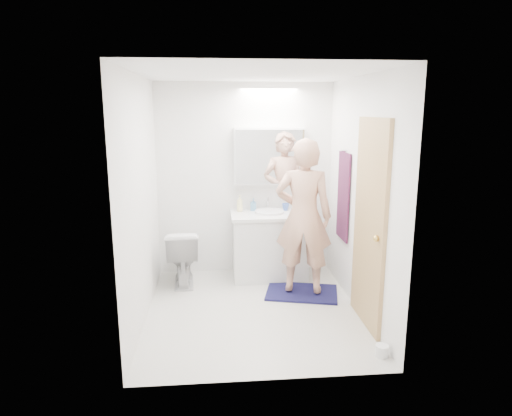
{
  "coord_description": "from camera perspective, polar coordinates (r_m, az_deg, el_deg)",
  "views": [
    {
      "loc": [
        -0.37,
        -4.37,
        2.07
      ],
      "look_at": [
        0.05,
        0.25,
        1.05
      ],
      "focal_mm": 31.57,
      "sensor_mm": 36.0,
      "label": 1
    }
  ],
  "objects": [
    {
      "name": "mirror_panel",
      "position": [
        5.54,
        1.79,
        6.48
      ],
      "size": [
        0.84,
        0.01,
        0.66
      ],
      "primitive_type": "cube",
      "color": "silver",
      "rests_on": "medicine_cabinet"
    },
    {
      "name": "countertop",
      "position": [
        5.53,
        1.74,
        -0.9
      ],
      "size": [
        0.95,
        0.58,
        0.04
      ],
      "primitive_type": "cube",
      "color": "silver",
      "rests_on": "vanity_cabinet"
    },
    {
      "name": "toilet_paper_roll",
      "position": [
        4.18,
        15.66,
        -17.02
      ],
      "size": [
        0.11,
        0.11,
        0.1
      ],
      "primitive_type": "cylinder",
      "color": "white",
      "rests_on": "floor"
    },
    {
      "name": "person",
      "position": [
        5.0,
        6.04,
        -1.07
      ],
      "size": [
        0.71,
        0.55,
        1.73
      ],
      "primitive_type": "imported",
      "rotation": [
        0.0,
        0.0,
        2.9
      ],
      "color": "tan",
      "rests_on": "bath_rug"
    },
    {
      "name": "vanity_cabinet",
      "position": [
        5.64,
        1.72,
        -4.96
      ],
      "size": [
        0.9,
        0.55,
        0.78
      ],
      "primitive_type": "cube",
      "color": "silver",
      "rests_on": "floor"
    },
    {
      "name": "wall_front",
      "position": [
        3.26,
        1.52,
        -3.07
      ],
      "size": [
        2.5,
        0.0,
        2.5
      ],
      "primitive_type": "plane",
      "rotation": [
        -1.57,
        0.0,
        0.0
      ],
      "color": "white",
      "rests_on": "floor"
    },
    {
      "name": "door",
      "position": [
        4.41,
        14.19,
        -2.04
      ],
      "size": [
        0.04,
        0.8,
        2.0
      ],
      "primitive_type": "cube",
      "color": "tan",
      "rests_on": "wall_right"
    },
    {
      "name": "wall_right",
      "position": [
        4.7,
        13.15,
        1.39
      ],
      "size": [
        0.0,
        2.5,
        2.5
      ],
      "primitive_type": "plane",
      "rotation": [
        1.57,
        0.0,
        -1.57
      ],
      "color": "white",
      "rests_on": "floor"
    },
    {
      "name": "ceiling",
      "position": [
        4.4,
        -0.37,
        16.69
      ],
      "size": [
        2.5,
        2.5,
        0.0
      ],
      "primitive_type": "plane",
      "rotation": [
        3.14,
        0.0,
        0.0
      ],
      "color": "white",
      "rests_on": "floor"
    },
    {
      "name": "soap_bottle_a",
      "position": [
        5.62,
        -2.08,
        0.59
      ],
      "size": [
        0.11,
        0.11,
        0.21
      ],
      "primitive_type": "imported",
      "rotation": [
        0.0,
        0.0,
        0.46
      ],
      "color": "beige",
      "rests_on": "countertop"
    },
    {
      "name": "door_knob",
      "position": [
        4.14,
        14.99,
        -3.75
      ],
      "size": [
        0.06,
        0.06,
        0.06
      ],
      "primitive_type": "sphere",
      "color": "gold",
      "rests_on": "door"
    },
    {
      "name": "bath_rug",
      "position": [
        5.28,
        5.82,
        -10.6
      ],
      "size": [
        0.91,
        0.73,
        0.02
      ],
      "primitive_type": "cube",
      "rotation": [
        0.0,
        0.0,
        -0.24
      ],
      "color": "#14153F",
      "rests_on": "floor"
    },
    {
      "name": "floor",
      "position": [
        4.85,
        -0.33,
        -12.86
      ],
      "size": [
        2.5,
        2.5,
        0.0
      ],
      "primitive_type": "plane",
      "color": "silver",
      "rests_on": "ground"
    },
    {
      "name": "faucet",
      "position": [
        5.72,
        1.48,
        0.58
      ],
      "size": [
        0.02,
        0.02,
        0.16
      ],
      "primitive_type": "cylinder",
      "color": "silver",
      "rests_on": "countertop"
    },
    {
      "name": "toothbrush_cup",
      "position": [
        5.7,
        3.76,
        0.14
      ],
      "size": [
        0.12,
        0.12,
        0.09
      ],
      "primitive_type": "imported",
      "rotation": [
        0.0,
        0.0,
        -0.28
      ],
      "color": "#4064C2",
      "rests_on": "countertop"
    },
    {
      "name": "medicine_cabinet",
      "position": [
        5.62,
        1.69,
        6.56
      ],
      "size": [
        0.88,
        0.14,
        0.7
      ],
      "primitive_type": "cube",
      "color": "white",
      "rests_on": "wall_back"
    },
    {
      "name": "wall_back",
      "position": [
        5.7,
        -1.41,
        3.61
      ],
      "size": [
        2.5,
        0.0,
        2.5
      ],
      "primitive_type": "plane",
      "rotation": [
        1.57,
        0.0,
        0.0
      ],
      "color": "white",
      "rests_on": "floor"
    },
    {
      "name": "soap_bottle_b",
      "position": [
        5.66,
        -0.34,
        0.46
      ],
      "size": [
        0.08,
        0.08,
        0.16
      ],
      "primitive_type": "imported",
      "rotation": [
        0.0,
        0.0,
        -0.09
      ],
      "color": "#5286B0",
      "rests_on": "countertop"
    },
    {
      "name": "towel_hook",
      "position": [
        5.15,
        11.1,
        7.15
      ],
      "size": [
        0.07,
        0.02,
        0.02
      ],
      "primitive_type": "cylinder",
      "rotation": [
        0.0,
        1.57,
        0.0
      ],
      "color": "silver",
      "rests_on": "wall_right"
    },
    {
      "name": "wall_left",
      "position": [
        4.52,
        -14.38,
        0.9
      ],
      "size": [
        0.0,
        2.5,
        2.5
      ],
      "primitive_type": "plane",
      "rotation": [
        1.57,
        0.0,
        1.57
      ],
      "color": "white",
      "rests_on": "floor"
    },
    {
      "name": "towel",
      "position": [
        5.22,
        11.0,
        1.46
      ],
      "size": [
        0.02,
        0.42,
        1.0
      ],
      "primitive_type": "cube",
      "color": "#101B33",
      "rests_on": "wall_right"
    },
    {
      "name": "toilet",
      "position": [
        5.52,
        -9.29,
        -6.03
      ],
      "size": [
        0.42,
        0.69,
        0.68
      ],
      "primitive_type": "imported",
      "rotation": [
        0.0,
        0.0,
        3.2
      ],
      "color": "silver",
      "rests_on": "floor"
    },
    {
      "name": "sink_basin",
      "position": [
        5.55,
        1.71,
        -0.48
      ],
      "size": [
        0.36,
        0.36,
        0.03
      ],
      "primitive_type": "cylinder",
      "color": "silver",
      "rests_on": "countertop"
    }
  ]
}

